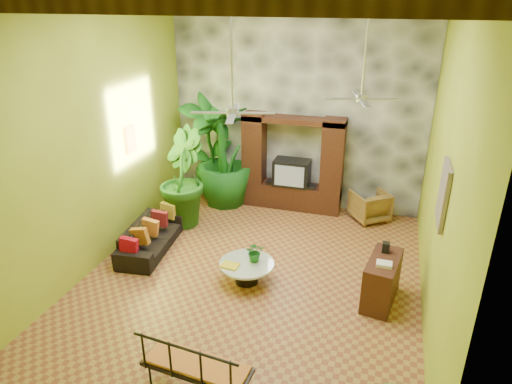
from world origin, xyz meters
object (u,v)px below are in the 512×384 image
(wicker_armchair, at_px, (370,205))
(tall_plant_a, at_px, (210,146))
(side_console, at_px, (382,280))
(ceiling_fan_front, at_px, (232,98))
(ceiling_fan_back, at_px, (362,86))
(entertainment_center, at_px, (292,170))
(iron_bench, at_px, (194,366))
(tall_plant_c, at_px, (224,156))
(tall_plant_b, at_px, (181,178))
(sofa, at_px, (151,236))
(coffee_table, at_px, (247,269))

(wicker_armchair, relative_size, tall_plant_a, 0.28)
(wicker_armchair, distance_m, side_console, 3.13)
(ceiling_fan_front, bearing_deg, ceiling_fan_back, 41.63)
(entertainment_center, height_order, iron_bench, entertainment_center)
(ceiling_fan_front, distance_m, wicker_armchair, 5.02)
(ceiling_fan_back, relative_size, tall_plant_c, 0.75)
(tall_plant_b, height_order, side_console, tall_plant_b)
(ceiling_fan_back, distance_m, wicker_armchair, 3.55)
(sofa, height_order, iron_bench, iron_bench)
(tall_plant_c, xyz_separation_m, iron_bench, (1.76, -5.82, -0.69))
(ceiling_fan_front, bearing_deg, side_console, 6.79)
(tall_plant_a, bearing_deg, ceiling_fan_front, -61.72)
(entertainment_center, xyz_separation_m, tall_plant_c, (-1.64, -0.22, 0.27))
(side_console, bearing_deg, wicker_armchair, 106.85)
(wicker_armchair, bearing_deg, coffee_table, 22.83)
(tall_plant_c, relative_size, coffee_table, 2.48)
(side_console, bearing_deg, ceiling_fan_front, -164.01)
(entertainment_center, xyz_separation_m, sofa, (-2.30, -2.81, -0.68))
(ceiling_fan_back, xyz_separation_m, coffee_table, (-1.66, -1.42, -3.15))
(tall_plant_b, bearing_deg, side_console, -21.03)
(iron_bench, bearing_deg, sofa, 132.06)
(ceiling_fan_front, relative_size, side_console, 1.79)
(sofa, relative_size, coffee_table, 1.96)
(sofa, distance_m, wicker_armchair, 4.97)
(sofa, bearing_deg, tall_plant_b, -10.76)
(ceiling_fan_front, distance_m, tall_plant_b, 3.65)
(ceiling_fan_front, height_order, tall_plant_c, ceiling_fan_front)
(iron_bench, bearing_deg, entertainment_center, 96.38)
(entertainment_center, distance_m, coffee_table, 3.43)
(ceiling_fan_back, relative_size, iron_bench, 1.27)
(tall_plant_b, bearing_deg, coffee_table, -40.96)
(tall_plant_b, xyz_separation_m, coffee_table, (2.13, -1.85, -0.84))
(tall_plant_a, height_order, side_console, tall_plant_a)
(tall_plant_c, bearing_deg, tall_plant_b, -113.18)
(entertainment_center, bearing_deg, tall_plant_c, -172.26)
(ceiling_fan_front, relative_size, sofa, 0.95)
(entertainment_center, xyz_separation_m, ceiling_fan_back, (1.60, -1.94, 2.44))
(sofa, bearing_deg, tall_plant_a, -9.69)
(wicker_armchair, bearing_deg, ceiling_fan_front, 22.38)
(wicker_armchair, distance_m, tall_plant_c, 3.64)
(side_console, bearing_deg, tall_plant_b, 168.16)
(coffee_table, bearing_deg, tall_plant_a, 121.33)
(tall_plant_a, distance_m, coffee_table, 4.10)
(iron_bench, bearing_deg, side_console, 57.33)
(ceiling_fan_front, height_order, side_console, ceiling_fan_front)
(wicker_armchair, bearing_deg, tall_plant_a, -38.17)
(ceiling_fan_back, height_order, tall_plant_c, ceiling_fan_back)
(ceiling_fan_back, distance_m, tall_plant_a, 4.66)
(wicker_armchair, height_order, tall_plant_c, tall_plant_c)
(entertainment_center, bearing_deg, coffee_table, -90.97)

